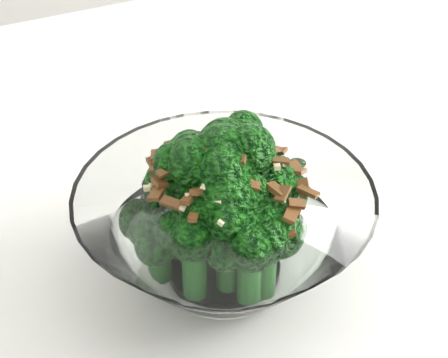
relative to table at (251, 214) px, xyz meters
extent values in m
cube|color=white|center=(0.00, 0.00, 0.05)|extent=(1.40, 1.17, 0.04)
cylinder|color=white|center=(0.39, 0.51, -0.33)|extent=(0.04, 0.04, 0.71)
cylinder|color=white|center=(-0.04, -0.15, 0.07)|extent=(0.09, 0.09, 0.01)
cylinder|color=#1B5D18|center=(-0.04, -0.15, 0.12)|extent=(0.02, 0.02, 0.08)
sphere|color=#165E11|center=(-0.04, -0.15, 0.17)|extent=(0.05, 0.05, 0.05)
cylinder|color=#1B5D18|center=(-0.03, -0.13, 0.12)|extent=(0.02, 0.02, 0.07)
sphere|color=#165E11|center=(-0.03, -0.13, 0.16)|extent=(0.05, 0.05, 0.05)
cylinder|color=#1B5D18|center=(-0.06, -0.14, 0.11)|extent=(0.02, 0.02, 0.07)
sphere|color=#165E11|center=(-0.06, -0.14, 0.16)|extent=(0.05, 0.05, 0.05)
cylinder|color=#1B5D18|center=(-0.04, -0.17, 0.11)|extent=(0.02, 0.02, 0.07)
sphere|color=#165E11|center=(-0.04, -0.17, 0.16)|extent=(0.04, 0.04, 0.04)
cylinder|color=#1B5D18|center=(-0.01, -0.15, 0.11)|extent=(0.02, 0.02, 0.06)
sphere|color=#165E11|center=(-0.01, -0.15, 0.14)|extent=(0.04, 0.04, 0.04)
cylinder|color=#1B5D18|center=(-0.08, -0.13, 0.10)|extent=(0.02, 0.02, 0.05)
sphere|color=#165E11|center=(-0.08, -0.13, 0.14)|extent=(0.04, 0.04, 0.04)
cylinder|color=#1B5D18|center=(-0.02, -0.18, 0.10)|extent=(0.02, 0.02, 0.05)
sphere|color=#165E11|center=(-0.02, -0.18, 0.14)|extent=(0.04, 0.04, 0.04)
cylinder|color=#1B5D18|center=(-0.07, -0.17, 0.10)|extent=(0.02, 0.02, 0.05)
sphere|color=#165E11|center=(-0.07, -0.17, 0.14)|extent=(0.04, 0.04, 0.04)
cylinder|color=#1B5D18|center=(0.00, -0.12, 0.10)|extent=(0.02, 0.02, 0.04)
sphere|color=#165E11|center=(0.00, -0.12, 0.13)|extent=(0.04, 0.04, 0.04)
cylinder|color=#1B5D18|center=(-0.09, -0.15, 0.10)|extent=(0.02, 0.02, 0.04)
sphere|color=#165E11|center=(-0.09, -0.15, 0.13)|extent=(0.04, 0.04, 0.04)
cylinder|color=#1B5D18|center=(-0.04, -0.10, 0.10)|extent=(0.02, 0.02, 0.04)
sphere|color=#165E11|center=(-0.04, -0.10, 0.13)|extent=(0.04, 0.04, 0.04)
cylinder|color=#1B5D18|center=(-0.03, -0.18, 0.10)|extent=(0.02, 0.02, 0.05)
sphere|color=#165E11|center=(-0.03, -0.18, 0.14)|extent=(0.04, 0.04, 0.04)
cylinder|color=#1B5D18|center=(-0.07, -0.13, 0.11)|extent=(0.02, 0.02, 0.06)
sphere|color=#165E11|center=(-0.07, -0.13, 0.15)|extent=(0.04, 0.04, 0.04)
cube|color=brown|center=(-0.07, -0.12, 0.17)|extent=(0.01, 0.02, 0.01)
cube|color=brown|center=(0.00, -0.18, 0.16)|extent=(0.01, 0.01, 0.01)
cube|color=brown|center=(-0.03, -0.14, 0.18)|extent=(0.01, 0.01, 0.01)
cube|color=brown|center=(-0.04, -0.16, 0.19)|extent=(0.01, 0.01, 0.01)
cube|color=brown|center=(-0.05, -0.17, 0.17)|extent=(0.01, 0.01, 0.01)
cube|color=brown|center=(-0.06, -0.16, 0.18)|extent=(0.01, 0.02, 0.01)
cube|color=brown|center=(-0.08, -0.15, 0.17)|extent=(0.02, 0.01, 0.00)
cube|color=brown|center=(-0.03, -0.12, 0.17)|extent=(0.01, 0.02, 0.01)
cube|color=brown|center=(-0.04, -0.09, 0.16)|extent=(0.01, 0.02, 0.01)
cube|color=brown|center=(-0.02, -0.14, 0.17)|extent=(0.01, 0.01, 0.01)
cube|color=brown|center=(-0.05, -0.15, 0.19)|extent=(0.01, 0.01, 0.00)
cube|color=brown|center=(-0.07, -0.11, 0.16)|extent=(0.01, 0.01, 0.00)
cube|color=brown|center=(-0.09, -0.12, 0.16)|extent=(0.01, 0.02, 0.01)
cube|color=brown|center=(-0.06, -0.10, 0.16)|extent=(0.01, 0.01, 0.00)
cube|color=brown|center=(0.01, -0.16, 0.15)|extent=(0.01, 0.01, 0.01)
cube|color=brown|center=(-0.09, -0.15, 0.16)|extent=(0.01, 0.01, 0.01)
cube|color=brown|center=(-0.09, -0.13, 0.16)|extent=(0.01, 0.02, 0.01)
cube|color=brown|center=(-0.02, -0.09, 0.16)|extent=(0.01, 0.01, 0.01)
cube|color=brown|center=(-0.07, -0.19, 0.16)|extent=(0.01, 0.01, 0.01)
cube|color=brown|center=(-0.07, -0.11, 0.16)|extent=(0.01, 0.01, 0.01)
cube|color=brown|center=(-0.04, -0.10, 0.16)|extent=(0.01, 0.01, 0.01)
cube|color=brown|center=(-0.08, -0.14, 0.17)|extent=(0.02, 0.01, 0.01)
cube|color=brown|center=(-0.01, -0.12, 0.16)|extent=(0.01, 0.01, 0.01)
cube|color=brown|center=(-0.01, -0.18, 0.16)|extent=(0.01, 0.01, 0.01)
cube|color=brown|center=(0.00, -0.12, 0.16)|extent=(0.02, 0.01, 0.01)
cube|color=brown|center=(-0.01, -0.13, 0.17)|extent=(0.02, 0.01, 0.01)
cube|color=brown|center=(-0.06, -0.11, 0.17)|extent=(0.01, 0.01, 0.01)
cube|color=brown|center=(-0.06, -0.10, 0.16)|extent=(0.01, 0.01, 0.01)
cube|color=brown|center=(0.00, -0.18, 0.16)|extent=(0.01, 0.01, 0.01)
cube|color=brown|center=(-0.06, -0.09, 0.15)|extent=(0.02, 0.01, 0.00)
cube|color=brown|center=(-0.08, -0.10, 0.16)|extent=(0.01, 0.01, 0.01)
cube|color=brown|center=(-0.07, -0.10, 0.15)|extent=(0.01, 0.01, 0.01)
cube|color=brown|center=(-0.04, -0.12, 0.18)|extent=(0.02, 0.02, 0.01)
cube|color=brown|center=(-0.01, -0.14, 0.17)|extent=(0.01, 0.01, 0.00)
cube|color=brown|center=(-0.01, -0.10, 0.15)|extent=(0.02, 0.02, 0.01)
cube|color=brown|center=(-0.08, -0.13, 0.17)|extent=(0.01, 0.01, 0.01)
cube|color=brown|center=(-0.09, -0.16, 0.16)|extent=(0.01, 0.02, 0.00)
cube|color=brown|center=(0.01, -0.16, 0.16)|extent=(0.02, 0.02, 0.00)
cube|color=brown|center=(-0.02, -0.12, 0.17)|extent=(0.01, 0.01, 0.00)
cube|color=brown|center=(-0.03, -0.17, 0.17)|extent=(0.01, 0.01, 0.01)
cube|color=brown|center=(-0.06, -0.17, 0.17)|extent=(0.02, 0.01, 0.01)
cube|color=brown|center=(-0.08, -0.14, 0.17)|extent=(0.01, 0.01, 0.01)
cube|color=brown|center=(-0.05, -0.16, 0.18)|extent=(0.01, 0.01, 0.01)
cube|color=brown|center=(0.00, -0.14, 0.16)|extent=(0.02, 0.01, 0.01)
cube|color=brown|center=(-0.07, -0.18, 0.17)|extent=(0.01, 0.01, 0.01)
cube|color=brown|center=(0.01, -0.14, 0.16)|extent=(0.01, 0.01, 0.01)
cube|color=brown|center=(-0.09, -0.12, 0.16)|extent=(0.01, 0.02, 0.01)
cube|color=brown|center=(-0.01, -0.19, 0.15)|extent=(0.01, 0.02, 0.01)
cube|color=brown|center=(-0.01, -0.19, 0.16)|extent=(0.01, 0.02, 0.01)
cube|color=brown|center=(-0.08, -0.17, 0.16)|extent=(0.02, 0.01, 0.00)
cube|color=brown|center=(-0.05, -0.12, 0.18)|extent=(0.01, 0.01, 0.01)
cube|color=brown|center=(-0.06, -0.14, 0.18)|extent=(0.01, 0.01, 0.01)
cube|color=brown|center=(-0.01, -0.17, 0.16)|extent=(0.02, 0.02, 0.01)
cube|color=beige|center=(-0.08, -0.11, 0.16)|extent=(0.01, 0.01, 0.01)
cube|color=beige|center=(-0.03, -0.15, 0.19)|extent=(0.01, 0.01, 0.01)
cube|color=beige|center=(-0.04, -0.13, 0.18)|extent=(0.01, 0.00, 0.00)
cube|color=beige|center=(-0.05, -0.20, 0.16)|extent=(0.01, 0.01, 0.00)
cube|color=beige|center=(-0.06, -0.13, 0.18)|extent=(0.00, 0.01, 0.00)
cube|color=beige|center=(-0.01, -0.16, 0.17)|extent=(0.00, 0.00, 0.00)
cube|color=beige|center=(-0.09, -0.15, 0.16)|extent=(0.01, 0.01, 0.00)
cube|color=beige|center=(-0.07, -0.13, 0.17)|extent=(0.00, 0.00, 0.00)
cube|color=beige|center=(-0.08, -0.11, 0.16)|extent=(0.01, 0.01, 0.00)
cube|color=beige|center=(-0.04, -0.17, 0.18)|extent=(0.01, 0.01, 0.00)
cube|color=beige|center=(-0.07, -0.15, 0.18)|extent=(0.01, 0.01, 0.00)
cube|color=beige|center=(-0.05, -0.18, 0.17)|extent=(0.01, 0.01, 0.00)
cube|color=beige|center=(-0.05, -0.10, 0.16)|extent=(0.01, 0.01, 0.01)
cube|color=beige|center=(-0.09, -0.12, 0.16)|extent=(0.01, 0.01, 0.00)
cube|color=beige|center=(-0.07, -0.17, 0.17)|extent=(0.01, 0.01, 0.00)
cube|color=beige|center=(-0.06, -0.17, 0.17)|extent=(0.01, 0.01, 0.00)
cube|color=beige|center=(-0.04, -0.09, 0.16)|extent=(0.00, 0.00, 0.00)
cube|color=beige|center=(-0.10, -0.15, 0.16)|extent=(0.00, 0.01, 0.00)
cube|color=beige|center=(-0.04, -0.09, 0.16)|extent=(0.00, 0.00, 0.00)
cube|color=beige|center=(-0.07, -0.18, 0.16)|extent=(0.01, 0.01, 0.00)
cube|color=beige|center=(0.00, -0.15, 0.17)|extent=(0.00, 0.00, 0.00)
cube|color=beige|center=(-0.03, -0.13, 0.18)|extent=(0.00, 0.01, 0.00)
cube|color=beige|center=(-0.06, -0.15, 0.19)|extent=(0.00, 0.00, 0.00)
camera|label=1|loc=(-0.09, -0.51, 0.44)|focal=55.00mm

